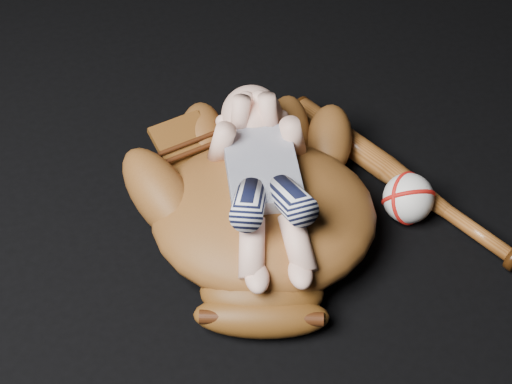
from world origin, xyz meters
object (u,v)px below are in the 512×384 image
baseball_bat (400,178)px  baseball (408,198)px  newborn_baby (265,180)px  baseball_glove (264,206)px

baseball_bat → baseball: baseball is taller
baseball_bat → baseball: (-0.02, -0.06, 0.02)m
newborn_baby → baseball: bearing=4.9°
newborn_baby → baseball: newborn_baby is taller
baseball_bat → baseball: bearing=-104.7°
baseball_glove → baseball: 0.24m
baseball_glove → baseball: baseball_glove is taller
baseball_glove → baseball_bat: 0.27m
newborn_baby → baseball_glove: bearing=-133.6°
baseball_glove → baseball_bat: baseball_glove is taller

